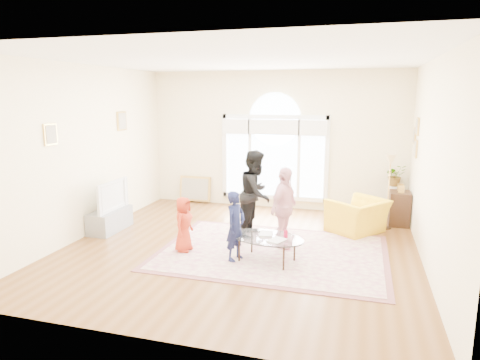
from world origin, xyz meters
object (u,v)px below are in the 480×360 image
(area_rug, at_px, (272,252))
(coffee_table, at_px, (267,238))
(television, at_px, (109,195))
(armchair, at_px, (358,216))
(tv_console, at_px, (110,220))

(area_rug, bearing_deg, coffee_table, -89.81)
(television, distance_m, coffee_table, 3.44)
(television, height_order, armchair, television)
(area_rug, bearing_deg, armchair, 48.61)
(television, bearing_deg, coffee_table, -12.75)
(tv_console, relative_size, armchair, 0.99)
(area_rug, height_order, armchair, armchair)
(tv_console, distance_m, armchair, 4.87)
(television, bearing_deg, armchair, 14.62)
(area_rug, height_order, tv_console, tv_console)
(television, relative_size, coffee_table, 0.75)
(area_rug, xyz_separation_m, armchair, (1.37, 1.55, 0.32))
(area_rug, relative_size, tv_console, 3.60)
(armchair, bearing_deg, area_rug, -4.32)
(area_rug, xyz_separation_m, television, (-3.34, 0.32, 0.70))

